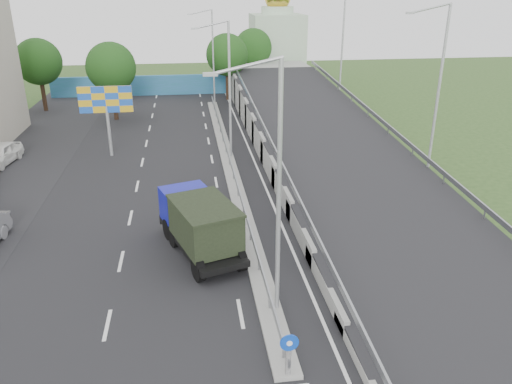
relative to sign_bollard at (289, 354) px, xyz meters
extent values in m
cube|color=black|center=(-3.00, 17.83, -1.03)|extent=(26.00, 90.00, 0.04)
cube|color=gray|center=(0.00, 21.83, -0.93)|extent=(1.00, 44.00, 0.20)
cube|color=gray|center=(12.30, 21.83, 1.32)|extent=(0.10, 50.00, 0.32)
cube|color=gray|center=(2.80, 21.83, 1.32)|extent=(0.10, 50.00, 0.32)
cube|color=gray|center=(0.00, 21.83, -0.28)|extent=(0.08, 44.00, 0.32)
cylinder|color=gray|center=(0.00, 21.83, -0.53)|extent=(0.09, 0.09, 0.60)
cylinder|color=black|center=(0.00, 0.03, -0.23)|extent=(0.20, 0.20, 1.20)
cylinder|color=#0C3FBF|center=(0.00, -0.05, 0.52)|extent=(0.64, 0.05, 0.64)
cylinder|color=white|center=(0.00, -0.08, 0.52)|extent=(0.20, 0.03, 0.20)
cylinder|color=#B2B5B7|center=(0.30, 3.83, 4.17)|extent=(0.18, 0.18, 10.00)
cylinder|color=#B2B5B7|center=(-0.90, 3.83, 8.92)|extent=(2.57, 0.12, 0.66)
cube|color=#B2B5B7|center=(-2.10, 3.83, 8.67)|extent=(0.50, 0.18, 0.12)
cylinder|color=#B2B5B7|center=(0.30, 23.83, 4.17)|extent=(0.18, 0.18, 10.00)
cylinder|color=#B2B5B7|center=(-0.90, 23.83, 8.92)|extent=(2.57, 0.12, 0.66)
cube|color=#B2B5B7|center=(-2.10, 23.83, 8.67)|extent=(0.50, 0.18, 0.12)
cylinder|color=#B2B5B7|center=(0.30, 43.83, 4.17)|extent=(0.18, 0.18, 10.00)
cylinder|color=#B2B5B7|center=(-0.90, 43.83, 8.92)|extent=(2.57, 0.12, 0.66)
cube|color=#B2B5B7|center=(-2.10, 43.83, 8.67)|extent=(0.50, 0.18, 0.12)
cube|color=#21697C|center=(-4.00, 49.83, 0.17)|extent=(30.00, 0.50, 2.40)
cube|color=#B2CCAD|center=(10.00, 57.83, 3.47)|extent=(7.00, 7.00, 9.00)
cylinder|color=#B2CCAD|center=(10.00, 57.83, 8.47)|extent=(4.40, 4.40, 1.00)
cylinder|color=#B2B5B7|center=(-9.00, 25.83, 0.97)|extent=(0.24, 0.24, 4.00)
cube|color=gold|center=(-9.00, 25.83, 3.47)|extent=(4.00, 0.20, 2.00)
cylinder|color=black|center=(-10.00, 37.83, 0.97)|extent=(0.44, 0.44, 4.00)
sphere|color=#0F390F|center=(-10.00, 37.83, 4.17)|extent=(4.80, 4.80, 4.80)
cylinder|color=black|center=(2.00, 45.83, 0.97)|extent=(0.44, 0.44, 4.00)
sphere|color=#0F390F|center=(2.00, 45.83, 4.17)|extent=(4.80, 4.80, 4.80)
cylinder|color=black|center=(-18.00, 42.83, 0.97)|extent=(0.44, 0.44, 4.00)
sphere|color=#0F390F|center=(-18.00, 42.83, 4.17)|extent=(4.80, 4.80, 4.80)
cylinder|color=black|center=(6.00, 52.83, 0.97)|extent=(0.44, 0.44, 4.00)
sphere|color=#0F390F|center=(6.00, 52.83, 4.17)|extent=(4.80, 4.80, 4.80)
cylinder|color=black|center=(-4.20, 10.93, -0.47)|extent=(0.70, 1.19, 1.13)
cylinder|color=black|center=(-2.25, 11.58, -0.47)|extent=(0.70, 1.19, 1.13)
cylinder|color=black|center=(-3.92, 10.05, -0.47)|extent=(0.70, 1.19, 1.13)
cylinder|color=black|center=(-1.96, 10.69, -0.47)|extent=(0.70, 1.19, 1.13)
cylinder|color=black|center=(-2.79, 6.63, -0.47)|extent=(0.70, 1.19, 1.13)
cylinder|color=black|center=(-0.84, 7.27, -0.47)|extent=(0.70, 1.19, 1.13)
cube|color=black|center=(-2.55, 9.20, -0.31)|extent=(4.24, 6.80, 0.31)
cube|color=#0C0F87|center=(-3.31, 11.50, 0.72)|extent=(2.76, 2.30, 1.75)
cube|color=black|center=(-3.55, 12.25, 1.18)|extent=(1.88, 0.67, 0.72)
cube|color=black|center=(-3.58, 12.33, -0.36)|extent=(2.30, 0.88, 0.51)
cube|color=black|center=(-2.36, 8.61, 0.82)|extent=(3.57, 4.49, 1.85)
cube|color=black|center=(-2.36, 8.61, 1.80)|extent=(3.70, 4.62, 0.12)
camera|label=1|loc=(-2.95, -13.05, 11.35)|focal=35.00mm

